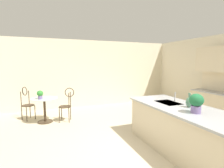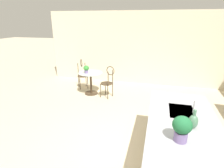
% 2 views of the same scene
% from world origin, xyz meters
% --- Properties ---
extents(ground_plane, '(40.00, 40.00, 0.00)m').
position_xyz_m(ground_plane, '(0.00, 0.00, 0.00)').
color(ground_plane, beige).
extents(wall_left_window, '(0.12, 7.80, 2.70)m').
position_xyz_m(wall_left_window, '(-4.26, 0.00, 1.35)').
color(wall_left_window, beige).
rests_on(wall_left_window, ground).
extents(kitchen_island, '(2.80, 1.06, 0.92)m').
position_xyz_m(kitchen_island, '(0.30, 0.85, 0.46)').
color(kitchen_island, beige).
rests_on(kitchen_island, ground).
extents(bistro_table, '(0.80, 0.80, 0.74)m').
position_xyz_m(bistro_table, '(-2.70, -1.73, 0.45)').
color(bistro_table, '#3D2D1E').
rests_on(bistro_table, ground).
extents(chair_near_window, '(0.48, 0.52, 1.04)m').
position_xyz_m(chair_near_window, '(-2.55, -1.09, 0.57)').
color(chair_near_window, '#3D2D1E').
rests_on(chair_near_window, ground).
extents(chair_by_island, '(0.53, 0.53, 1.04)m').
position_xyz_m(chair_by_island, '(-3.20, -2.24, 0.57)').
color(chair_by_island, '#3D2D1E').
rests_on(chair_by_island, ground).
extents(sink_faucet, '(0.02, 0.02, 0.22)m').
position_xyz_m(sink_faucet, '(-0.25, 1.03, 1.03)').
color(sink_faucet, '#B2B5BA').
rests_on(sink_faucet, kitchen_island).
extents(potted_plant_on_table, '(0.18, 0.18, 0.25)m').
position_xyz_m(potted_plant_on_table, '(-2.61, -1.83, 0.89)').
color(potted_plant_on_table, '#7A669E').
rests_on(potted_plant_on_table, bistro_table).
extents(potted_plant_counter_near, '(0.24, 0.24, 0.34)m').
position_xyz_m(potted_plant_counter_near, '(0.60, 0.75, 1.12)').
color(potted_plant_counter_near, '#7A669E').
rests_on(potted_plant_counter_near, kitchen_island).
extents(vase_on_counter, '(0.13, 0.13, 0.29)m').
position_xyz_m(vase_on_counter, '(0.25, 0.95, 1.03)').
color(vase_on_counter, '#4C7A5B').
rests_on(vase_on_counter, kitchen_island).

